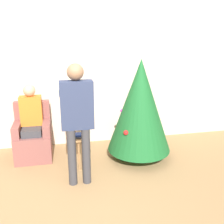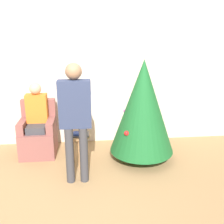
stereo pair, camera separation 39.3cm
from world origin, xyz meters
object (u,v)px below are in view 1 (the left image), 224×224
(armchair, at_px, (33,138))
(side_stool, at_px, (78,142))
(person_seated, at_px, (31,119))
(christmas_tree, at_px, (140,106))
(person_standing, at_px, (77,114))

(armchair, bearing_deg, side_stool, -34.73)
(person_seated, distance_m, side_stool, 0.92)
(armchair, relative_size, person_seated, 0.75)
(christmas_tree, height_order, armchair, christmas_tree)
(christmas_tree, bearing_deg, person_seated, 167.95)
(person_seated, xyz_separation_m, person_standing, (0.71, -0.94, 0.33))
(person_standing, relative_size, side_stool, 3.33)
(person_seated, height_order, side_stool, person_seated)
(person_seated, xyz_separation_m, side_stool, (0.73, -0.48, -0.29))
(person_standing, xyz_separation_m, side_stool, (0.02, 0.46, -0.62))
(armchair, distance_m, person_standing, 1.38)
(christmas_tree, height_order, person_seated, christmas_tree)
(armchair, xyz_separation_m, person_standing, (0.71, -0.97, 0.69))
(person_standing, distance_m, side_stool, 0.77)
(person_seated, bearing_deg, armchair, 90.00)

